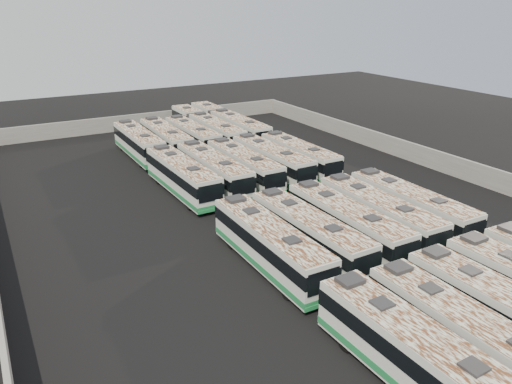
# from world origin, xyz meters

# --- Properties ---
(ground) EXTENTS (140.00, 140.00, 0.00)m
(ground) POSITION_xyz_m (0.00, 0.00, 0.00)
(ground) COLOR black
(ground) RESTS_ON ground
(perimeter_wall) EXTENTS (45.20, 73.20, 2.20)m
(perimeter_wall) POSITION_xyz_m (0.00, 0.00, 1.10)
(perimeter_wall) COLOR slate
(perimeter_wall) RESTS_ON ground
(bus_front_far_left) EXTENTS (2.82, 12.53, 3.52)m
(bus_front_far_left) POSITION_xyz_m (-5.10, -22.22, 1.80)
(bus_front_far_left) COLOR #B9BBB4
(bus_front_far_left) RESTS_ON ground
(bus_front_left) EXTENTS (2.67, 12.22, 3.44)m
(bus_front_left) POSITION_xyz_m (-1.79, -22.29, 1.76)
(bus_front_left) COLOR #B9BBB4
(bus_front_left) RESTS_ON ground
(bus_front_center) EXTENTS (2.80, 12.45, 3.50)m
(bus_front_center) POSITION_xyz_m (1.62, -22.19, 1.79)
(bus_front_center) COLOR #B9BBB4
(bus_front_center) RESTS_ON ground
(bus_midfront_far_left) EXTENTS (2.74, 12.56, 3.54)m
(bus_midfront_far_left) POSITION_xyz_m (-5.17, -8.52, 1.81)
(bus_midfront_far_left) COLOR #B9BBB4
(bus_midfront_far_left) RESTS_ON ground
(bus_midfront_left) EXTENTS (2.82, 12.29, 3.45)m
(bus_midfront_left) POSITION_xyz_m (-1.69, -8.33, 1.76)
(bus_midfront_left) COLOR #B9BBB4
(bus_midfront_left) RESTS_ON ground
(bus_midfront_center) EXTENTS (2.69, 12.42, 3.50)m
(bus_midfront_center) POSITION_xyz_m (1.76, -8.39, 1.79)
(bus_midfront_center) COLOR #B9BBB4
(bus_midfront_center) RESTS_ON ground
(bus_midfront_right) EXTENTS (2.90, 12.49, 3.50)m
(bus_midfront_right) POSITION_xyz_m (5.05, -8.30, 1.79)
(bus_midfront_right) COLOR #B9BBB4
(bus_midfront_right) RESTS_ON ground
(bus_midfront_far_right) EXTENTS (2.68, 12.39, 3.49)m
(bus_midfront_far_right) POSITION_xyz_m (8.47, -8.39, 1.78)
(bus_midfront_far_right) COLOR #B9BBB4
(bus_midfront_far_right) RESTS_ON ground
(bus_midback_far_left) EXTENTS (2.96, 12.72, 3.57)m
(bus_midback_far_left) POSITION_xyz_m (-5.09, 8.09, 1.83)
(bus_midback_far_left) COLOR #B9BBB4
(bus_midback_far_left) RESTS_ON ground
(bus_midback_left) EXTENTS (2.74, 12.69, 3.57)m
(bus_midback_left) POSITION_xyz_m (-1.75, 8.13, 1.83)
(bus_midback_left) COLOR #B9BBB4
(bus_midback_left) RESTS_ON ground
(bus_midback_center) EXTENTS (2.62, 12.35, 3.48)m
(bus_midback_center) POSITION_xyz_m (1.66, 8.04, 1.78)
(bus_midback_center) COLOR #B9BBB4
(bus_midback_center) RESTS_ON ground
(bus_midback_right) EXTENTS (2.96, 12.62, 3.54)m
(bus_midback_right) POSITION_xyz_m (5.07, 8.11, 1.81)
(bus_midback_right) COLOR #B9BBB4
(bus_midback_right) RESTS_ON ground
(bus_midback_far_right) EXTENTS (2.63, 12.14, 3.42)m
(bus_midback_far_right) POSITION_xyz_m (8.57, 8.09, 1.75)
(bus_midback_far_right) COLOR #B9BBB4
(bus_midback_far_right) RESTS_ON ground
(bus_back_far_left) EXTENTS (2.65, 12.45, 3.51)m
(bus_back_far_left) POSITION_xyz_m (-5.10, 22.10, 1.79)
(bus_back_far_left) COLOR #B9BBB4
(bus_back_far_left) RESTS_ON ground
(bus_back_left) EXTENTS (2.95, 12.68, 3.56)m
(bus_back_left) POSITION_xyz_m (-1.78, 21.90, 1.82)
(bus_back_left) COLOR #B9BBB4
(bus_back_left) RESTS_ON ground
(bus_back_center) EXTENTS (2.68, 12.21, 3.43)m
(bus_back_center) POSITION_xyz_m (1.77, 21.92, 1.76)
(bus_back_center) COLOR #B9BBB4
(bus_back_center) RESTS_ON ground
(bus_back_right) EXTENTS (2.71, 19.15, 3.47)m
(bus_back_right) POSITION_xyz_m (5.15, 25.24, 1.77)
(bus_back_right) COLOR #B9BBB4
(bus_back_right) RESTS_ON ground
(bus_back_far_right) EXTENTS (2.69, 19.56, 3.55)m
(bus_back_far_right) POSITION_xyz_m (8.56, 25.44, 1.81)
(bus_back_far_right) COLOR #B9BBB4
(bus_back_far_right) RESTS_ON ground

